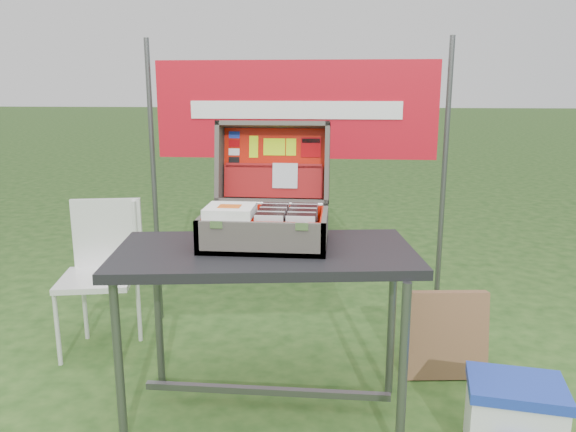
# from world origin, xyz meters

# --- Properties ---
(ground) EXTENTS (80.00, 80.00, 0.00)m
(ground) POSITION_xyz_m (0.00, 0.00, 0.00)
(ground) COLOR #224617
(ground) RESTS_ON ground
(table) EXTENTS (1.30, 0.78, 0.77)m
(table) POSITION_xyz_m (-0.04, 0.09, 0.39)
(table) COLOR black
(table) RESTS_ON ground
(table_top) EXTENTS (1.30, 0.78, 0.04)m
(table_top) POSITION_xyz_m (-0.04, 0.09, 0.75)
(table_top) COLOR black
(table_top) RESTS_ON ground
(table_leg_fl) EXTENTS (0.04, 0.04, 0.73)m
(table_leg_fl) POSITION_xyz_m (-0.60, -0.16, 0.37)
(table_leg_fl) COLOR #59595B
(table_leg_fl) RESTS_ON ground
(table_leg_fr) EXTENTS (0.04, 0.04, 0.73)m
(table_leg_fr) POSITION_xyz_m (0.51, -0.16, 0.37)
(table_leg_fr) COLOR #59595B
(table_leg_fr) RESTS_ON ground
(table_leg_bl) EXTENTS (0.04, 0.04, 0.73)m
(table_leg_bl) POSITION_xyz_m (-0.60, 0.33, 0.37)
(table_leg_bl) COLOR #59595B
(table_leg_bl) RESTS_ON ground
(table_leg_br) EXTENTS (0.04, 0.04, 0.73)m
(table_leg_br) POSITION_xyz_m (0.51, 0.33, 0.37)
(table_leg_br) COLOR #59595B
(table_leg_br) RESTS_ON ground
(table_brace) EXTENTS (1.08, 0.03, 0.03)m
(table_brace) POSITION_xyz_m (-0.04, 0.09, 0.12)
(table_brace) COLOR #59595B
(table_brace) RESTS_ON ground
(suitcase) EXTENTS (0.52, 0.53, 0.50)m
(suitcase) POSITION_xyz_m (-0.05, 0.21, 1.02)
(suitcase) COLOR #5F584E
(suitcase) RESTS_ON table
(suitcase_base_bottom) EXTENTS (0.52, 0.37, 0.02)m
(suitcase_base_bottom) POSITION_xyz_m (-0.05, 0.15, 0.78)
(suitcase_base_bottom) COLOR #5F584E
(suitcase_base_bottom) RESTS_ON table_top
(suitcase_base_wall_front) EXTENTS (0.52, 0.02, 0.14)m
(suitcase_base_wall_front) POSITION_xyz_m (-0.05, -0.02, 0.84)
(suitcase_base_wall_front) COLOR #5F584E
(suitcase_base_wall_front) RESTS_ON table_top
(suitcase_base_wall_back) EXTENTS (0.52, 0.02, 0.14)m
(suitcase_base_wall_back) POSITION_xyz_m (-0.05, 0.33, 0.84)
(suitcase_base_wall_back) COLOR #5F584E
(suitcase_base_wall_back) RESTS_ON table_top
(suitcase_base_wall_left) EXTENTS (0.02, 0.37, 0.14)m
(suitcase_base_wall_left) POSITION_xyz_m (-0.30, 0.15, 0.84)
(suitcase_base_wall_left) COLOR #5F584E
(suitcase_base_wall_left) RESTS_ON table_top
(suitcase_base_wall_right) EXTENTS (0.02, 0.37, 0.14)m
(suitcase_base_wall_right) POSITION_xyz_m (0.20, 0.15, 0.84)
(suitcase_base_wall_right) COLOR #5F584E
(suitcase_base_wall_right) RESTS_ON table_top
(suitcase_liner_floor) EXTENTS (0.48, 0.33, 0.01)m
(suitcase_liner_floor) POSITION_xyz_m (-0.05, 0.15, 0.79)
(suitcase_liner_floor) COLOR red
(suitcase_liner_floor) RESTS_ON suitcase_base_bottom
(suitcase_latch_left) EXTENTS (0.05, 0.01, 0.03)m
(suitcase_latch_left) POSITION_xyz_m (-0.22, -0.04, 0.90)
(suitcase_latch_left) COLOR silver
(suitcase_latch_left) RESTS_ON suitcase_base_wall_front
(suitcase_latch_right) EXTENTS (0.05, 0.01, 0.03)m
(suitcase_latch_right) POSITION_xyz_m (0.12, -0.04, 0.90)
(suitcase_latch_right) COLOR silver
(suitcase_latch_right) RESTS_ON suitcase_base_wall_front
(suitcase_hinge) EXTENTS (0.47, 0.02, 0.02)m
(suitcase_hinge) POSITION_xyz_m (-0.05, 0.34, 0.91)
(suitcase_hinge) COLOR silver
(suitcase_hinge) RESTS_ON suitcase_base_wall_back
(suitcase_lid_back) EXTENTS (0.52, 0.08, 0.37)m
(suitcase_lid_back) POSITION_xyz_m (-0.05, 0.50, 1.07)
(suitcase_lid_back) COLOR #5F584E
(suitcase_lid_back) RESTS_ON suitcase_base_wall_back
(suitcase_lid_rim_far) EXTENTS (0.52, 0.14, 0.04)m
(suitcase_lid_rim_far) POSITION_xyz_m (-0.05, 0.47, 1.26)
(suitcase_lid_rim_far) COLOR #5F584E
(suitcase_lid_rim_far) RESTS_ON suitcase_lid_back
(suitcase_lid_rim_near) EXTENTS (0.52, 0.14, 0.04)m
(suitcase_lid_rim_near) POSITION_xyz_m (-0.05, 0.41, 0.91)
(suitcase_lid_rim_near) COLOR #5F584E
(suitcase_lid_rim_near) RESTS_ON suitcase_lid_back
(suitcase_lid_rim_left) EXTENTS (0.02, 0.20, 0.39)m
(suitcase_lid_rim_left) POSITION_xyz_m (-0.30, 0.44, 1.08)
(suitcase_lid_rim_left) COLOR #5F584E
(suitcase_lid_rim_left) RESTS_ON suitcase_lid_back
(suitcase_lid_rim_right) EXTENTS (0.02, 0.20, 0.39)m
(suitcase_lid_rim_right) POSITION_xyz_m (0.20, 0.44, 1.08)
(suitcase_lid_rim_right) COLOR #5F584E
(suitcase_lid_rim_right) RESTS_ON suitcase_lid_back
(suitcase_lid_liner) EXTENTS (0.48, 0.06, 0.32)m
(suitcase_lid_liner) POSITION_xyz_m (-0.05, 0.48, 1.08)
(suitcase_lid_liner) COLOR red
(suitcase_lid_liner) RESTS_ON suitcase_lid_back
(suitcase_liner_wall_front) EXTENTS (0.48, 0.01, 0.12)m
(suitcase_liner_wall_front) POSITION_xyz_m (-0.05, -0.01, 0.85)
(suitcase_liner_wall_front) COLOR red
(suitcase_liner_wall_front) RESTS_ON suitcase_base_bottom
(suitcase_liner_wall_back) EXTENTS (0.48, 0.01, 0.12)m
(suitcase_liner_wall_back) POSITION_xyz_m (-0.05, 0.31, 0.85)
(suitcase_liner_wall_back) COLOR red
(suitcase_liner_wall_back) RESTS_ON suitcase_base_bottom
(suitcase_liner_wall_left) EXTENTS (0.01, 0.33, 0.12)m
(suitcase_liner_wall_left) POSITION_xyz_m (-0.29, 0.15, 0.85)
(suitcase_liner_wall_left) COLOR red
(suitcase_liner_wall_left) RESTS_ON suitcase_base_bottom
(suitcase_liner_wall_right) EXTENTS (0.01, 0.33, 0.12)m
(suitcase_liner_wall_right) POSITION_xyz_m (0.19, 0.15, 0.85)
(suitcase_liner_wall_right) COLOR red
(suitcase_liner_wall_right) RESTS_ON suitcase_base_bottom
(suitcase_lid_pocket) EXTENTS (0.46, 0.06, 0.15)m
(suitcase_lid_pocket) POSITION_xyz_m (-0.05, 0.45, 0.99)
(suitcase_lid_pocket) COLOR maroon
(suitcase_lid_pocket) RESTS_ON suitcase_lid_liner
(suitcase_pocket_edge) EXTENTS (0.45, 0.02, 0.02)m
(suitcase_pocket_edge) POSITION_xyz_m (-0.05, 0.46, 1.07)
(suitcase_pocket_edge) COLOR maroon
(suitcase_pocket_edge) RESTS_ON suitcase_lid_pocket
(suitcase_pocket_cd) EXTENTS (0.12, 0.03, 0.12)m
(suitcase_pocket_cd) POSITION_xyz_m (0.01, 0.44, 1.02)
(suitcase_pocket_cd) COLOR silver
(suitcase_pocket_cd) RESTS_ON suitcase_lid_pocket
(lid_sticker_cc_a) EXTENTS (0.05, 0.01, 0.03)m
(lid_sticker_cc_a) POSITION_xyz_m (-0.24, 0.50, 1.21)
(lid_sticker_cc_a) COLOR #1933B2
(lid_sticker_cc_a) RESTS_ON suitcase_lid_liner
(lid_sticker_cc_b) EXTENTS (0.05, 0.01, 0.03)m
(lid_sticker_cc_b) POSITION_xyz_m (-0.24, 0.49, 1.17)
(lid_sticker_cc_b) COLOR #A80004
(lid_sticker_cc_b) RESTS_ON suitcase_lid_liner
(lid_sticker_cc_c) EXTENTS (0.05, 0.01, 0.03)m
(lid_sticker_cc_c) POSITION_xyz_m (-0.24, 0.49, 1.13)
(lid_sticker_cc_c) COLOR white
(lid_sticker_cc_c) RESTS_ON suitcase_lid_liner
(lid_sticker_cc_d) EXTENTS (0.05, 0.01, 0.03)m
(lid_sticker_cc_d) POSITION_xyz_m (-0.24, 0.48, 1.09)
(lid_sticker_cc_d) COLOR black
(lid_sticker_cc_d) RESTS_ON suitcase_lid_liner
(lid_card_neon_tall) EXTENTS (0.04, 0.02, 0.10)m
(lid_card_neon_tall) POSITION_xyz_m (-0.15, 0.49, 1.15)
(lid_card_neon_tall) COLOR #C4F40C
(lid_card_neon_tall) RESTS_ON suitcase_lid_liner
(lid_card_neon_main) EXTENTS (0.10, 0.02, 0.08)m
(lid_card_neon_main) POSITION_xyz_m (-0.05, 0.49, 1.15)
(lid_card_neon_main) COLOR #C4F40C
(lid_card_neon_main) RESTS_ON suitcase_lid_liner
(lid_card_neon_small) EXTENTS (0.05, 0.02, 0.08)m
(lid_card_neon_small) POSITION_xyz_m (0.03, 0.49, 1.15)
(lid_card_neon_small) COLOR #C4F40C
(lid_card_neon_small) RESTS_ON suitcase_lid_liner
(lid_sticker_band) EXTENTS (0.09, 0.02, 0.09)m
(lid_sticker_band) POSITION_xyz_m (0.12, 0.49, 1.15)
(lid_sticker_band) COLOR #A80004
(lid_sticker_band) RESTS_ON suitcase_lid_liner
(lid_sticker_band_bar) EXTENTS (0.08, 0.01, 0.02)m
(lid_sticker_band_bar) POSITION_xyz_m (0.12, 0.49, 1.18)
(lid_sticker_band_bar) COLOR black
(lid_sticker_band_bar) RESTS_ON suitcase_lid_liner
(cd_left_0) EXTENTS (0.12, 0.01, 0.13)m
(cd_left_0) POSITION_xyz_m (-0.02, 0.01, 0.86)
(cd_left_0) COLOR silver
(cd_left_0) RESTS_ON suitcase_liner_floor
(cd_left_1) EXTENTS (0.12, 0.01, 0.13)m
(cd_left_1) POSITION_xyz_m (-0.02, 0.03, 0.86)
(cd_left_1) COLOR black
(cd_left_1) RESTS_ON suitcase_liner_floor
(cd_left_2) EXTENTS (0.12, 0.01, 0.13)m
(cd_left_2) POSITION_xyz_m (-0.02, 0.05, 0.86)
(cd_left_2) COLOR black
(cd_left_2) RESTS_ON suitcase_liner_floor
(cd_left_3) EXTENTS (0.12, 0.01, 0.13)m
(cd_left_3) POSITION_xyz_m (-0.02, 0.07, 0.86)
(cd_left_3) COLOR black
(cd_left_3) RESTS_ON suitcase_liner_floor
(cd_left_4) EXTENTS (0.12, 0.01, 0.13)m
(cd_left_4) POSITION_xyz_m (-0.02, 0.09, 0.86)
(cd_left_4) COLOR silver
(cd_left_4) RESTS_ON suitcase_liner_floor
(cd_left_5) EXTENTS (0.12, 0.01, 0.13)m
(cd_left_5) POSITION_xyz_m (-0.02, 0.11, 0.86)
(cd_left_5) COLOR black
(cd_left_5) RESTS_ON suitcase_liner_floor
(cd_left_6) EXTENTS (0.12, 0.01, 0.13)m
(cd_left_6) POSITION_xyz_m (-0.02, 0.13, 0.86)
(cd_left_6) COLOR black
(cd_left_6) RESTS_ON suitcase_liner_floor
(cd_left_7) EXTENTS (0.12, 0.01, 0.13)m
(cd_left_7) POSITION_xyz_m (-0.02, 0.15, 0.86)
(cd_left_7) COLOR black
(cd_left_7) RESTS_ON suitcase_liner_floor
(cd_left_8) EXTENTS (0.12, 0.01, 0.13)m
(cd_left_8) POSITION_xyz_m (-0.02, 0.17, 0.86)
(cd_left_8) COLOR silver
(cd_left_8) RESTS_ON suitcase_liner_floor
(cd_left_9) EXTENTS (0.12, 0.01, 0.13)m
(cd_left_9) POSITION_xyz_m (-0.02, 0.20, 0.86)
(cd_left_9) COLOR black
(cd_left_9) RESTS_ON suitcase_liner_floor
(cd_left_10) EXTENTS (0.12, 0.01, 0.13)m
(cd_left_10) POSITION_xyz_m (-0.02, 0.22, 0.86)
(cd_left_10) COLOR black
(cd_left_10) RESTS_ON suitcase_liner_floor
(cd_left_11) EXTENTS (0.12, 0.01, 0.13)m
(cd_left_11) POSITION_xyz_m (-0.02, 0.24, 0.86)
(cd_left_11) COLOR black
(cd_left_11) RESTS_ON suitcase_liner_floor
(cd_left_12) EXTENTS (0.12, 0.01, 0.13)m
(cd_left_12) POSITION_xyz_m (-0.02, 0.26, 0.86)
(cd_left_12) COLOR silver
(cd_left_12) RESTS_ON suitcase_liner_floor
(cd_left_13) EXTENTS (0.12, 0.01, 0.13)m
(cd_left_13) POSITION_xyz_m (-0.02, 0.28, 0.86)
(cd_left_13) COLOR black
(cd_left_13) RESTS_ON suitcase_liner_floor
(cd_right_0) EXTENTS (0.12, 0.01, 0.13)m
(cd_right_0) POSITION_xyz_m (0.11, 0.01, 0.86)
(cd_right_0) COLOR silver
(cd_right_0) RESTS_ON suitcase_liner_floor
(cd_right_1) EXTENTS (0.12, 0.01, 0.13)m
(cd_right_1) POSITION_xyz_m (0.11, 0.03, 0.86)
(cd_right_1) COLOR black
(cd_right_1) RESTS_ON suitcase_liner_floor
(cd_right_2) EXTENTS (0.12, 0.01, 0.13)m
(cd_right_2) POSITION_xyz_m (0.11, 0.05, 0.86)
(cd_right_2) COLOR black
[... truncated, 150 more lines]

